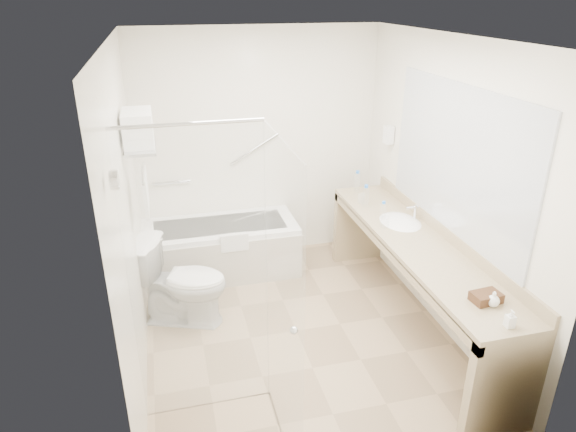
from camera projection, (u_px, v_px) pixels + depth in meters
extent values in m
plane|color=tan|center=(296.00, 331.00, 4.61)|extent=(3.20, 3.20, 0.00)
cube|color=white|center=(298.00, 37.00, 3.60)|extent=(2.60, 3.20, 0.10)
cube|color=silver|center=(258.00, 148.00, 5.52)|extent=(2.60, 0.10, 2.50)
cube|color=silver|center=(377.00, 314.00, 2.68)|extent=(2.60, 0.10, 2.50)
cube|color=silver|center=(129.00, 218.00, 3.81)|extent=(0.10, 3.20, 2.50)
cube|color=silver|center=(443.00, 188.00, 4.39)|extent=(0.10, 3.20, 2.50)
cube|color=white|center=(221.00, 248.00, 5.49)|extent=(1.60, 0.70, 0.55)
cube|color=#BFB6A6|center=(226.00, 266.00, 5.18)|extent=(1.60, 0.02, 0.50)
cube|color=white|center=(234.00, 242.00, 5.11)|extent=(0.28, 0.06, 0.18)
cylinder|color=silver|center=(171.00, 182.00, 5.39)|extent=(0.40, 0.03, 0.03)
cylinder|color=silver|center=(255.00, 149.00, 5.48)|extent=(0.53, 0.03, 0.33)
cube|color=silver|center=(200.00, 281.00, 3.37)|extent=(0.90, 0.01, 2.10)
cube|color=silver|center=(283.00, 310.00, 3.07)|extent=(0.02, 0.90, 2.10)
cylinder|color=silver|center=(187.00, 124.00, 2.95)|extent=(0.90, 0.02, 0.02)
sphere|color=silver|center=(294.00, 330.00, 2.97)|extent=(0.05, 0.05, 0.05)
cylinder|color=silver|center=(114.00, 180.00, 2.52)|extent=(0.04, 0.10, 0.10)
cube|color=silver|center=(140.00, 146.00, 3.97)|extent=(0.24, 0.55, 0.02)
cylinder|color=silver|center=(143.00, 173.00, 4.06)|extent=(0.02, 0.55, 0.02)
cube|color=white|center=(146.00, 192.00, 4.12)|extent=(0.03, 0.42, 0.32)
cube|color=white|center=(139.00, 139.00, 3.95)|extent=(0.22, 0.40, 0.08)
cube|color=white|center=(138.00, 128.00, 3.91)|extent=(0.22, 0.40, 0.08)
cube|color=white|center=(137.00, 117.00, 3.88)|extent=(0.22, 0.40, 0.08)
cube|color=tan|center=(417.00, 243.00, 4.37)|extent=(0.55, 2.70, 0.05)
cube|color=tan|center=(446.00, 232.00, 4.40)|extent=(0.03, 2.70, 0.10)
cube|color=tan|center=(389.00, 253.00, 4.34)|extent=(0.04, 2.70, 0.08)
cube|color=tan|center=(504.00, 388.00, 3.38)|extent=(0.55, 0.08, 0.80)
cube|color=tan|center=(358.00, 226.00, 5.71)|extent=(0.55, 0.08, 0.80)
ellipsoid|color=white|center=(400.00, 225.00, 4.74)|extent=(0.40, 0.52, 0.14)
cylinder|color=silver|center=(415.00, 212.00, 4.72)|extent=(0.03, 0.03, 0.14)
cube|color=silver|center=(456.00, 160.00, 4.14)|extent=(0.02, 2.00, 1.20)
cube|color=white|center=(389.00, 135.00, 5.23)|extent=(0.08, 0.10, 0.18)
imported|color=white|center=(182.00, 282.00, 4.61)|extent=(0.93, 0.72, 0.80)
cube|color=#4F341C|center=(486.00, 297.00, 3.50)|extent=(0.21, 0.15, 0.07)
imported|color=white|center=(510.00, 323.00, 3.24)|extent=(0.06, 0.12, 0.06)
imported|color=white|center=(493.00, 300.00, 3.45)|extent=(0.11, 0.13, 0.08)
cylinder|color=silver|center=(366.00, 197.00, 5.03)|extent=(0.07, 0.07, 0.19)
cylinder|color=blue|center=(366.00, 186.00, 4.98)|extent=(0.04, 0.04, 0.03)
cylinder|color=silver|center=(383.00, 212.00, 4.72)|extent=(0.06, 0.06, 0.17)
cylinder|color=blue|center=(384.00, 203.00, 4.68)|extent=(0.03, 0.03, 0.02)
cylinder|color=silver|center=(357.00, 182.00, 5.42)|extent=(0.07, 0.07, 0.19)
cylinder|color=blue|center=(358.00, 172.00, 5.37)|extent=(0.04, 0.04, 0.03)
cylinder|color=silver|center=(385.00, 222.00, 4.60)|extent=(0.08, 0.08, 0.10)
cylinder|color=silver|center=(361.00, 198.00, 5.13)|extent=(0.08, 0.08, 0.09)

